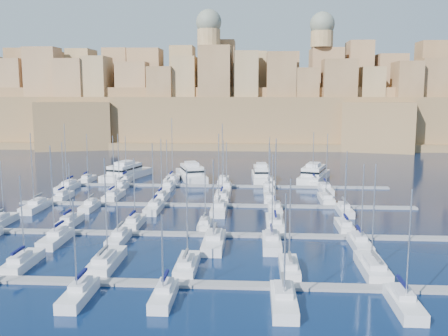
# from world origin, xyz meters

# --- Properties ---
(ground) EXTENTS (600.00, 600.00, 0.00)m
(ground) POSITION_xyz_m (0.00, 0.00, 0.00)
(ground) COLOR black
(ground) RESTS_ON ground
(pontoon_near) EXTENTS (84.00, 2.00, 0.40)m
(pontoon_near) POSITION_xyz_m (0.00, -34.00, 0.20)
(pontoon_near) COLOR slate
(pontoon_near) RESTS_ON ground
(pontoon_mid_near) EXTENTS (84.00, 2.00, 0.40)m
(pontoon_mid_near) POSITION_xyz_m (0.00, -12.00, 0.20)
(pontoon_mid_near) COLOR slate
(pontoon_mid_near) RESTS_ON ground
(pontoon_mid_far) EXTENTS (84.00, 2.00, 0.40)m
(pontoon_mid_far) POSITION_xyz_m (0.00, 10.00, 0.20)
(pontoon_mid_far) COLOR slate
(pontoon_mid_far) RESTS_ON ground
(pontoon_far) EXTENTS (84.00, 2.00, 0.40)m
(pontoon_far) POSITION_xyz_m (0.00, 32.00, 0.20)
(pontoon_far) COLOR slate
(pontoon_far) RESTS_ON ground
(sailboat_1) EXTENTS (2.62, 8.72, 12.92)m
(sailboat_1) POSITION_xyz_m (-23.20, -28.75, 0.73)
(sailboat_1) COLOR silver
(sailboat_1) RESTS_ON ground
(sailboat_2) EXTENTS (3.09, 10.31, 15.29)m
(sailboat_2) POSITION_xyz_m (-11.74, -27.97, 0.77)
(sailboat_2) COLOR silver
(sailboat_2) RESTS_ON ground
(sailboat_3) EXTENTS (2.67, 8.91, 14.07)m
(sailboat_3) POSITION_xyz_m (-0.46, -28.66, 0.74)
(sailboat_3) COLOR silver
(sailboat_3) RESTS_ON ground
(sailboat_4) EXTENTS (2.51, 8.36, 12.96)m
(sailboat_4) POSITION_xyz_m (13.24, -28.92, 0.73)
(sailboat_4) COLOR silver
(sailboat_4) RESTS_ON ground
(sailboat_5) EXTENTS (3.07, 10.22, 14.89)m
(sailboat_5) POSITION_xyz_m (24.32, -28.01, 0.76)
(sailboat_5) COLOR silver
(sailboat_5) RESTS_ON ground
(sailboat_8) EXTENTS (2.51, 8.37, 12.29)m
(sailboat_8) POSITION_xyz_m (-11.66, -39.08, 0.72)
(sailboat_8) COLOR silver
(sailboat_8) RESTS_ON ground
(sailboat_9) EXTENTS (2.34, 7.81, 10.63)m
(sailboat_9) POSITION_xyz_m (-1.74, -38.80, 0.70)
(sailboat_9) COLOR silver
(sailboat_9) RESTS_ON ground
(sailboat_10) EXTENTS (2.79, 9.30, 13.41)m
(sailboat_10) POSITION_xyz_m (11.92, -39.53, 0.74)
(sailboat_10) COLOR silver
(sailboat_10) RESTS_ON ground
(sailboat_11) EXTENTS (2.63, 8.76, 13.96)m
(sailboat_11) POSITION_xyz_m (25.21, -39.27, 0.74)
(sailboat_11) COLOR silver
(sailboat_11) RESTS_ON ground
(sailboat_12) EXTENTS (2.40, 7.98, 11.92)m
(sailboat_12) POSITION_xyz_m (-37.25, -7.11, 0.72)
(sailboat_12) COLOR silver
(sailboat_12) RESTS_ON ground
(sailboat_13) EXTENTS (2.49, 8.30, 11.57)m
(sailboat_13) POSITION_xyz_m (-24.75, -6.96, 0.72)
(sailboat_13) COLOR silver
(sailboat_13) RESTS_ON ground
(sailboat_14) EXTENTS (2.52, 8.41, 12.59)m
(sailboat_14) POSITION_xyz_m (-12.96, -6.91, 0.73)
(sailboat_14) COLOR silver
(sailboat_14) RESTS_ON ground
(sailboat_15) EXTENTS (2.19, 7.31, 10.76)m
(sailboat_15) POSITION_xyz_m (-0.15, -7.44, 0.70)
(sailboat_15) COLOR silver
(sailboat_15) RESTS_ON ground
(sailboat_16) EXTENTS (3.09, 10.29, 15.07)m
(sailboat_16) POSITION_xyz_m (12.21, -5.98, 0.76)
(sailboat_16) COLOR silver
(sailboat_16) RESTS_ON ground
(sailboat_17) EXTENTS (2.40, 8.00, 12.00)m
(sailboat_17) POSITION_xyz_m (24.24, -7.10, 0.72)
(sailboat_17) COLOR silver
(sailboat_17) RESTS_ON ground
(sailboat_19) EXTENTS (2.78, 9.27, 15.99)m
(sailboat_19) POSITION_xyz_m (-23.06, -17.52, 0.76)
(sailboat_19) COLOR silver
(sailboat_19) RESTS_ON ground
(sailboat_20) EXTENTS (2.41, 8.05, 11.48)m
(sailboat_20) POSITION_xyz_m (-13.06, -16.92, 0.71)
(sailboat_20) COLOR silver
(sailboat_20) RESTS_ON ground
(sailboat_21) EXTENTS (3.14, 10.48, 14.13)m
(sailboat_21) POSITION_xyz_m (2.29, -18.11, 0.76)
(sailboat_21) COLOR silver
(sailboat_21) RESTS_ON ground
(sailboat_22) EXTENTS (2.82, 9.40, 14.83)m
(sailboat_22) POSITION_xyz_m (11.28, -17.58, 0.75)
(sailboat_22) COLOR silver
(sailboat_22) RESTS_ON ground
(sailboat_23) EXTENTS (2.59, 8.62, 13.48)m
(sailboat_23) POSITION_xyz_m (24.89, -17.20, 0.74)
(sailboat_23) COLOR silver
(sailboat_23) RESTS_ON ground
(sailboat_24) EXTENTS (2.29, 7.62, 13.19)m
(sailboat_24) POSITION_xyz_m (-34.44, 14.71, 0.73)
(sailboat_24) COLOR silver
(sailboat_24) RESTS_ON ground
(sailboat_25) EXTENTS (2.92, 9.75, 14.57)m
(sailboat_25) POSITION_xyz_m (-23.20, 15.75, 0.75)
(sailboat_25) COLOR silver
(sailboat_25) RESTS_ON ground
(sailboat_26) EXTENTS (2.54, 8.47, 13.96)m
(sailboat_26) POSITION_xyz_m (-12.21, 15.13, 0.74)
(sailboat_26) COLOR silver
(sailboat_26) RESTS_ON ground
(sailboat_27) EXTENTS (3.18, 10.59, 17.33)m
(sailboat_27) POSITION_xyz_m (1.31, 16.17, 0.78)
(sailboat_27) COLOR silver
(sailboat_27) RESTS_ON ground
(sailboat_28) EXTENTS (2.46, 8.20, 12.03)m
(sailboat_28) POSITION_xyz_m (11.84, 15.00, 0.72)
(sailboat_28) COLOR silver
(sailboat_28) RESTS_ON ground
(sailboat_29) EXTENTS (2.77, 9.23, 13.00)m
(sailboat_29) POSITION_xyz_m (24.21, 15.50, 0.74)
(sailboat_29) COLOR silver
(sailboat_29) RESTS_ON ground
(sailboat_30) EXTENTS (2.94, 9.81, 16.13)m
(sailboat_30) POSITION_xyz_m (-36.16, 4.22, 0.77)
(sailboat_30) COLOR silver
(sailboat_30) RESTS_ON ground
(sailboat_31) EXTENTS (2.36, 7.86, 11.39)m
(sailboat_31) POSITION_xyz_m (-25.17, 5.17, 0.71)
(sailboat_31) COLOR silver
(sailboat_31) RESTS_ON ground
(sailboat_32) EXTENTS (2.71, 9.04, 14.20)m
(sailboat_32) POSITION_xyz_m (-11.73, 4.59, 0.74)
(sailboat_32) COLOR silver
(sailboat_32) RESTS_ON ground
(sailboat_33) EXTENTS (2.93, 9.75, 16.18)m
(sailboat_33) POSITION_xyz_m (1.47, 4.24, 0.77)
(sailboat_33) COLOR silver
(sailboat_33) RESTS_ON ground
(sailboat_34) EXTENTS (2.74, 9.15, 15.26)m
(sailboat_34) POSITION_xyz_m (12.64, 4.54, 0.76)
(sailboat_34) COLOR silver
(sailboat_34) RESTS_ON ground
(sailboat_35) EXTENTS (2.53, 8.43, 12.82)m
(sailboat_35) POSITION_xyz_m (26.37, 4.89, 0.73)
(sailboat_35) COLOR silver
(sailboat_35) RESTS_ON ground
(sailboat_36) EXTENTS (2.39, 7.98, 13.18)m
(sailboat_36) POSITION_xyz_m (-36.39, 36.89, 0.73)
(sailboat_36) COLOR silver
(sailboat_36) RESTS_ON ground
(sailboat_37) EXTENTS (2.53, 8.45, 12.67)m
(sailboat_37) POSITION_xyz_m (-26.01, 37.11, 0.73)
(sailboat_37) COLOR silver
(sailboat_37) RESTS_ON ground
(sailboat_38) EXTENTS (3.09, 10.31, 17.34)m
(sailboat_38) POSITION_xyz_m (-13.61, 38.03, 0.78)
(sailboat_38) COLOR silver
(sailboat_38) RESTS_ON ground
(sailboat_39) EXTENTS (2.60, 8.66, 11.55)m
(sailboat_39) POSITION_xyz_m (0.24, 37.22, 0.72)
(sailboat_39) COLOR silver
(sailboat_39) RESTS_ON ground
(sailboat_40) EXTENTS (2.61, 8.72, 12.44)m
(sailboat_40) POSITION_xyz_m (12.35, 37.25, 0.73)
(sailboat_40) COLOR silver
(sailboat_40) RESTS_ON ground
(sailboat_41) EXTENTS (2.53, 8.42, 13.98)m
(sailboat_41) POSITION_xyz_m (23.75, 37.10, 0.74)
(sailboat_41) COLOR silver
(sailboat_41) RESTS_ON ground
(sailboat_42) EXTENTS (3.11, 10.36, 16.62)m
(sailboat_42) POSITION_xyz_m (-37.65, 25.94, 0.78)
(sailboat_42) COLOR silver
(sailboat_42) RESTS_ON ground
(sailboat_43) EXTENTS (2.65, 8.82, 14.13)m
(sailboat_43) POSITION_xyz_m (-24.77, 26.70, 0.74)
(sailboat_43) COLOR silver
(sailboat_43) RESTS_ON ground
(sailboat_44) EXTENTS (2.65, 8.84, 12.84)m
(sailboat_44) POSITION_xyz_m (-12.84, 26.69, 0.73)
(sailboat_44) COLOR silver
(sailboat_44) RESTS_ON ground
(sailboat_45) EXTENTS (2.35, 7.83, 12.27)m
(sailboat_45) POSITION_xyz_m (1.66, 27.19, 0.72)
(sailboat_45) COLOR silver
(sailboat_45) RESTS_ON ground
(sailboat_46) EXTENTS (2.56, 8.54, 12.60)m
(sailboat_46) POSITION_xyz_m (11.92, 26.84, 0.73)
(sailboat_46) COLOR silver
(sailboat_46) RESTS_ON ground
(sailboat_47) EXTENTS (2.81, 9.37, 14.48)m
(sailboat_47) POSITION_xyz_m (25.64, 26.43, 0.75)
(sailboat_47) COLOR silver
(sailboat_47) RESTS_ON ground
(motor_yacht_a) EXTENTS (10.95, 20.20, 5.25)m
(motor_yacht_a) POSITION_xyz_m (-27.43, 42.81, 1.73)
(motor_yacht_a) COLOR silver
(motor_yacht_a) RESTS_ON ground
(motor_yacht_b) EXTENTS (11.09, 19.06, 5.25)m
(motor_yacht_b) POSITION_xyz_m (-8.94, 42.29, 1.73)
(motor_yacht_b) COLOR silver
(motor_yacht_b) RESTS_ON ground
(motor_yacht_c) EXTENTS (5.46, 16.06, 5.25)m
(motor_yacht_c) POSITION_xyz_m (10.32, 41.12, 1.73)
(motor_yacht_c) COLOR silver
(motor_yacht_c) RESTS_ON ground
(motor_yacht_d) EXTENTS (10.91, 19.43, 5.25)m
(motor_yacht_d) POSITION_xyz_m (24.61, 42.46, 1.73)
(motor_yacht_d) COLOR silver
(motor_yacht_d) RESTS_ON ground
(fortified_city) EXTENTS (460.00, 108.95, 59.52)m
(fortified_city) POSITION_xyz_m (-0.19, 155.26, 14.74)
(fortified_city) COLOR brown
(fortified_city) RESTS_ON ground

